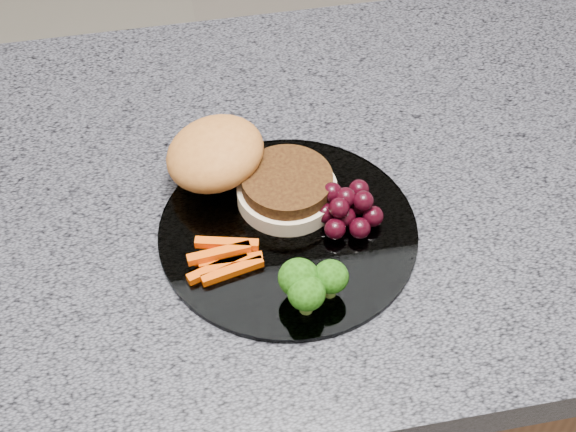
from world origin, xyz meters
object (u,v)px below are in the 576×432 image
Objects in this scene: island_cabinet at (290,393)px; plate at (288,231)px; grape_bunch at (348,208)px; burger at (240,169)px.

island_cabinet is 4.62× the size of plate.
grape_bunch is (0.06, 0.00, 0.02)m from plate.
burger is at bearing -175.19° from island_cabinet.
plate is 0.06m from grape_bunch.
plate is 1.30× the size of burger.
plate is 3.61× the size of grape_bunch.
burger is 2.78× the size of grape_bunch.
island_cabinet is at bearing 76.77° from plate.
burger is (-0.04, 0.07, 0.03)m from plate.
plate is at bearing -103.23° from island_cabinet.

